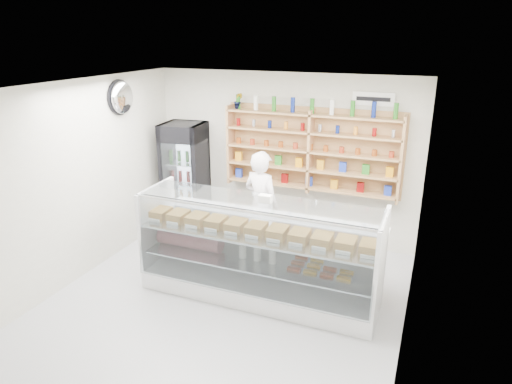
% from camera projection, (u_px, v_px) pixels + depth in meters
% --- Properties ---
extents(room, '(5.00, 5.00, 5.00)m').
position_uv_depth(room, '(217.00, 208.00, 5.46)').
color(room, '#ABABB0').
rests_on(room, ground).
extents(display_counter, '(3.17, 0.95, 1.38)m').
position_uv_depth(display_counter, '(259.00, 269.00, 6.13)').
color(display_counter, white).
rests_on(display_counter, floor).
extents(shop_worker, '(0.72, 0.58, 1.72)m').
position_uv_depth(shop_worker, '(261.00, 205.00, 7.06)').
color(shop_worker, white).
rests_on(shop_worker, floor).
extents(drinks_cooler, '(0.76, 0.74, 1.92)m').
position_uv_depth(drinks_cooler, '(185.00, 177.00, 8.07)').
color(drinks_cooler, black).
rests_on(drinks_cooler, floor).
extents(wall_shelving, '(2.84, 0.28, 1.33)m').
position_uv_depth(wall_shelving, '(310.00, 151.00, 7.27)').
color(wall_shelving, '#B27854').
rests_on(wall_shelving, back_wall).
extents(potted_plant, '(0.18, 0.16, 0.26)m').
position_uv_depth(potted_plant, '(238.00, 101.00, 7.47)').
color(potted_plant, '#1E6626').
rests_on(potted_plant, wall_shelving).
extents(security_mirror, '(0.15, 0.50, 0.50)m').
position_uv_depth(security_mirror, '(122.00, 97.00, 6.93)').
color(security_mirror, silver).
rests_on(security_mirror, left_wall).
extents(wall_sign, '(0.62, 0.03, 0.20)m').
position_uv_depth(wall_sign, '(373.00, 99.00, 6.78)').
color(wall_sign, white).
rests_on(wall_sign, back_wall).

